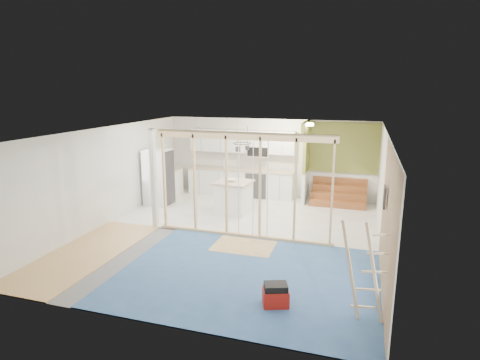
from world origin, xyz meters
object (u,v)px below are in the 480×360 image
(island, at_px, (234,197))
(toolbox, at_px, (276,295))
(fridge, at_px, (159,177))
(ladder, at_px, (365,272))

(island, relative_size, toolbox, 2.09)
(fridge, bearing_deg, ladder, -36.02)
(island, relative_size, ladder, 0.66)
(toolbox, bearing_deg, island, 96.17)
(fridge, distance_m, ladder, 7.85)
(fridge, distance_m, toolbox, 6.85)
(ladder, bearing_deg, island, 141.66)
(ladder, bearing_deg, fridge, 155.45)
(toolbox, bearing_deg, fridge, 114.88)
(island, height_order, ladder, ladder)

